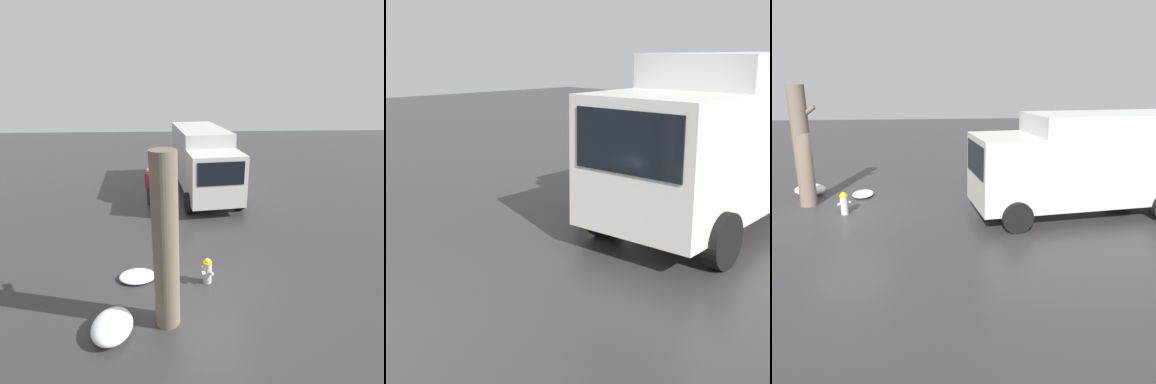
# 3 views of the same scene
# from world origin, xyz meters

# --- Properties ---
(delivery_truck) EXTENTS (7.26, 3.19, 3.19)m
(delivery_truck) POSITION_xyz_m (7.74, -0.49, 1.73)
(delivery_truck) COLOR beige
(delivery_truck) RESTS_ON ground_plane
(pedestrian) EXTENTS (0.38, 0.38, 1.73)m
(pedestrian) POSITION_xyz_m (6.01, 2.05, 0.94)
(pedestrian) COLOR #23232D
(pedestrian) RESTS_ON ground_plane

